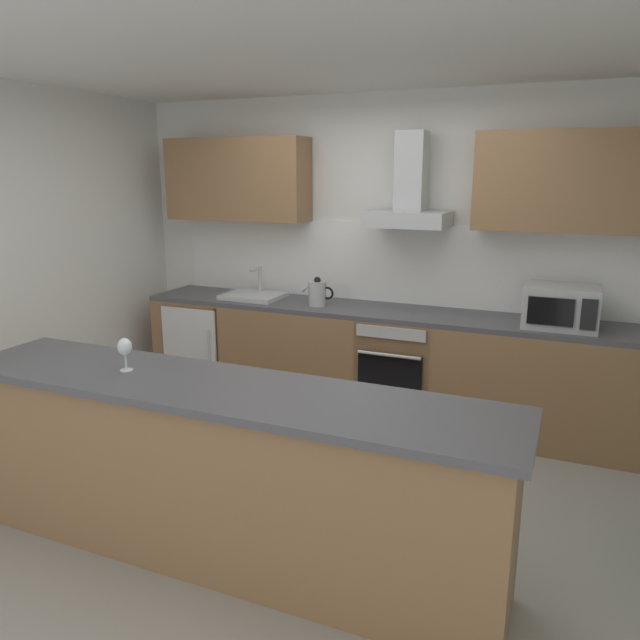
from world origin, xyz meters
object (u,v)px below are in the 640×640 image
object	(u,v)px
sink	(254,295)
refrigerator	(207,345)
microwave	(561,307)
range_hood	(410,197)
oven	(400,365)
kettle	(317,293)
wine_glass	(125,348)

from	to	relation	value
sink	refrigerator	bearing A→B (deg)	-178.41
microwave	range_hood	xyz separation A→B (m)	(-1.16, 0.16, 0.74)
oven	refrigerator	size ratio (longest dim) A/B	0.94
microwave	sink	bearing A→B (deg)	179.11
sink	kettle	bearing A→B (deg)	-4.07
wine_glass	oven	bearing A→B (deg)	67.18
oven	sink	xyz separation A→B (m)	(-1.34, 0.01, 0.47)
oven	wine_glass	distance (m)	2.40
oven	range_hood	size ratio (longest dim) A/B	1.11
range_hood	wine_glass	size ratio (longest dim) A/B	4.05
microwave	range_hood	bearing A→B (deg)	172.29
microwave	kettle	distance (m)	1.87
refrigerator	microwave	bearing A→B (deg)	-0.48
refrigerator	wine_glass	xyz separation A→B (m)	(0.93, -2.13, 0.65)
refrigerator	kettle	bearing A→B (deg)	-1.58
refrigerator	kettle	size ratio (longest dim) A/B	2.94
kettle	range_hood	bearing A→B (deg)	12.99
refrigerator	range_hood	distance (m)	2.28
microwave	refrigerator	bearing A→B (deg)	179.52
oven	microwave	distance (m)	1.30
sink	kettle	size ratio (longest dim) A/B	1.73
refrigerator	microwave	xyz separation A→B (m)	(2.99, -0.03, 0.62)
oven	wine_glass	bearing A→B (deg)	-112.82
oven	wine_glass	xyz separation A→B (m)	(-0.90, -2.13, 0.62)
sink	wine_glass	xyz separation A→B (m)	(0.44, -2.14, 0.15)
kettle	range_hood	world-z (taller)	range_hood
refrigerator	range_hood	xyz separation A→B (m)	(1.83, 0.13, 1.36)
refrigerator	sink	xyz separation A→B (m)	(0.49, 0.01, 0.50)
refrigerator	microwave	distance (m)	3.06
sink	wine_glass	size ratio (longest dim) A/B	2.81
microwave	sink	xyz separation A→B (m)	(-2.50, 0.04, -0.12)
oven	refrigerator	world-z (taller)	oven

